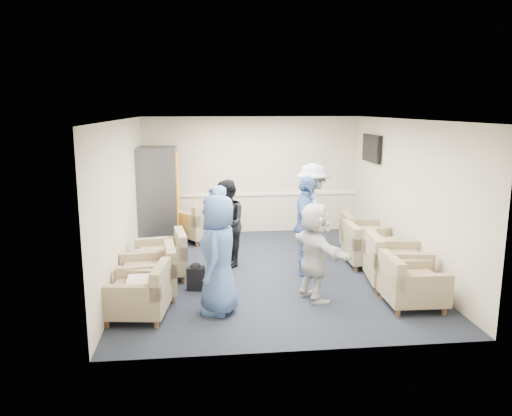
{
  "coord_description": "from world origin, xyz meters",
  "views": [
    {
      "loc": [
        -1.16,
        -8.49,
        2.9
      ],
      "look_at": [
        -0.21,
        0.2,
        1.13
      ],
      "focal_mm": 35.0,
      "sensor_mm": 36.0,
      "label": 1
    }
  ],
  "objects": [
    {
      "name": "person_back_right",
      "position": [
        1.0,
        0.93,
        0.92
      ],
      "size": [
        0.97,
        1.32,
        1.84
      ],
      "primitive_type": "imported",
      "rotation": [
        0.0,
        0.0,
        1.84
      ],
      "color": "beige",
      "rests_on": "floor"
    },
    {
      "name": "person_front_right",
      "position": [
        0.51,
        -1.38,
        0.76
      ],
      "size": [
        0.89,
        1.48,
        1.52
      ],
      "primitive_type": "imported",
      "rotation": [
        0.0,
        0.0,
        1.91
      ],
      "color": "silver",
      "rests_on": "floor"
    },
    {
      "name": "ceiling",
      "position": [
        0.0,
        0.0,
        2.7
      ],
      "size": [
        6.0,
        6.0,
        0.0
      ],
      "primitive_type": "plane",
      "rotation": [
        3.14,
        0.0,
        0.0
      ],
      "color": "silver",
      "rests_on": "back_wall"
    },
    {
      "name": "chair_rail",
      "position": [
        0.0,
        2.98,
        0.9
      ],
      "size": [
        4.98,
        0.04,
        0.06
      ],
      "primitive_type": "cube",
      "color": "white",
      "rests_on": "back_wall"
    },
    {
      "name": "backpack",
      "position": [
        -1.29,
        -0.76,
        0.24
      ],
      "size": [
        0.3,
        0.24,
        0.46
      ],
      "rotation": [
        0.0,
        0.0,
        -0.19
      ],
      "color": "black",
      "rests_on": "floor"
    },
    {
      "name": "armchair_left_near",
      "position": [
        -2.04,
        -1.79,
        0.33
      ],
      "size": [
        0.92,
        0.92,
        0.65
      ],
      "rotation": [
        0.0,
        0.0,
        -1.7
      ],
      "color": "#8B7A59",
      "rests_on": "floor"
    },
    {
      "name": "armchair_corner",
      "position": [
        -1.16,
        2.28,
        0.37
      ],
      "size": [
        1.28,
        1.28,
        0.73
      ],
      "rotation": [
        0.0,
        0.0,
        3.75
      ],
      "color": "#8B7A59",
      "rests_on": "floor"
    },
    {
      "name": "armchair_right_midnear",
      "position": [
        1.93,
        -0.95,
        0.37
      ],
      "size": [
        1.05,
        1.05,
        0.74
      ],
      "rotation": [
        0.0,
        0.0,
        1.43
      ],
      "color": "#8B7A59",
      "rests_on": "floor"
    },
    {
      "name": "armchair_right_far",
      "position": [
        2.02,
        1.02,
        0.34
      ],
      "size": [
        0.93,
        0.93,
        0.68
      ],
      "rotation": [
        0.0,
        0.0,
        1.47
      ],
      "color": "#8B7A59",
      "rests_on": "floor"
    },
    {
      "name": "person_front_left",
      "position": [
        -0.95,
        -1.7,
        0.86
      ],
      "size": [
        0.71,
        0.94,
        1.72
      ],
      "primitive_type": "imported",
      "rotation": [
        0.0,
        0.0,
        -1.79
      ],
      "color": "#42629F",
      "rests_on": "floor"
    },
    {
      "name": "left_wall",
      "position": [
        -2.5,
        0.0,
        1.35
      ],
      "size": [
        0.02,
        6.0,
        2.7
      ],
      "primitive_type": "cube",
      "color": "beige",
      "rests_on": "floor"
    },
    {
      "name": "right_wall",
      "position": [
        2.5,
        0.0,
        1.35
      ],
      "size": [
        0.02,
        6.0,
        2.7
      ],
      "primitive_type": "cube",
      "color": "beige",
      "rests_on": "floor"
    },
    {
      "name": "armchair_left_mid",
      "position": [
        -1.97,
        -0.99,
        0.34
      ],
      "size": [
        0.95,
        0.95,
        0.68
      ],
      "rotation": [
        0.0,
        0.0,
        -1.45
      ],
      "color": "#8B7A59",
      "rests_on": "floor"
    },
    {
      "name": "person_back_left",
      "position": [
        -0.73,
        0.41,
        0.81
      ],
      "size": [
        0.77,
        0.9,
        1.62
      ],
      "primitive_type": "imported",
      "rotation": [
        0.0,
        0.0,
        -1.36
      ],
      "color": "black",
      "rests_on": "floor"
    },
    {
      "name": "vending_machine",
      "position": [
        -2.09,
        2.2,
        1.04
      ],
      "size": [
        0.84,
        0.99,
        2.09
      ],
      "color": "#51525A",
      "rests_on": "floor"
    },
    {
      "name": "person_mid_left",
      "position": [
        -0.96,
        -0.72,
        0.84
      ],
      "size": [
        0.48,
        0.66,
        1.69
      ],
      "primitive_type": "imported",
      "rotation": [
        0.0,
        0.0,
        -1.44
      ],
      "color": "#42629F",
      "rests_on": "floor"
    },
    {
      "name": "person_mid_right",
      "position": [
        0.62,
        -0.2,
        0.88
      ],
      "size": [
        0.73,
        1.11,
        1.76
      ],
      "primitive_type": "imported",
      "rotation": [
        0.0,
        0.0,
        1.26
      ],
      "color": "#42629F",
      "rests_on": "floor"
    },
    {
      "name": "front_wall",
      "position": [
        0.0,
        -3.0,
        1.35
      ],
      "size": [
        5.0,
        0.02,
        2.7
      ],
      "primitive_type": "cube",
      "color": "beige",
      "rests_on": "floor"
    },
    {
      "name": "floor",
      "position": [
        0.0,
        0.0,
        0.0
      ],
      "size": [
        6.0,
        6.0,
        0.0
      ],
      "primitive_type": "plane",
      "color": "black",
      "rests_on": "ground"
    },
    {
      "name": "armchair_right_midfar",
      "position": [
        1.86,
        0.17,
        0.34
      ],
      "size": [
        0.86,
        0.86,
        0.68
      ],
      "rotation": [
        0.0,
        0.0,
        1.56
      ],
      "color": "#8B7A59",
      "rests_on": "floor"
    },
    {
      "name": "pillow",
      "position": [
        -2.04,
        -1.78,
        0.5
      ],
      "size": [
        0.36,
        0.47,
        0.13
      ],
      "primitive_type": "cube",
      "rotation": [
        0.0,
        0.0,
        -1.54
      ],
      "color": "white",
      "rests_on": "armchair_left_near"
    },
    {
      "name": "armchair_left_far",
      "position": [
        -1.84,
        -0.09,
        0.34
      ],
      "size": [
        0.96,
        0.96,
        0.68
      ],
      "rotation": [
        0.0,
        0.0,
        -1.43
      ],
      "color": "#8B7A59",
      "rests_on": "floor"
    },
    {
      "name": "armchair_right_near",
      "position": [
        1.85,
        -1.81,
        0.33
      ],
      "size": [
        0.86,
        0.86,
        0.67
      ],
      "rotation": [
        0.0,
        0.0,
        1.54
      ],
      "color": "#8B7A59",
      "rests_on": "floor"
    },
    {
      "name": "tv",
      "position": [
        2.44,
        1.8,
        2.05
      ],
      "size": [
        0.1,
        1.0,
        0.58
      ],
      "color": "black",
      "rests_on": "right_wall"
    },
    {
      "name": "back_wall",
      "position": [
        0.0,
        3.0,
        1.35
      ],
      "size": [
        5.0,
        0.02,
        2.7
      ],
      "primitive_type": "cube",
      "color": "beige",
      "rests_on": "floor"
    }
  ]
}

